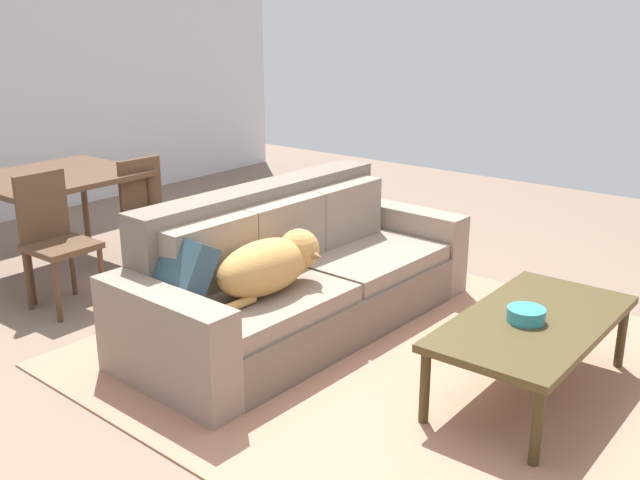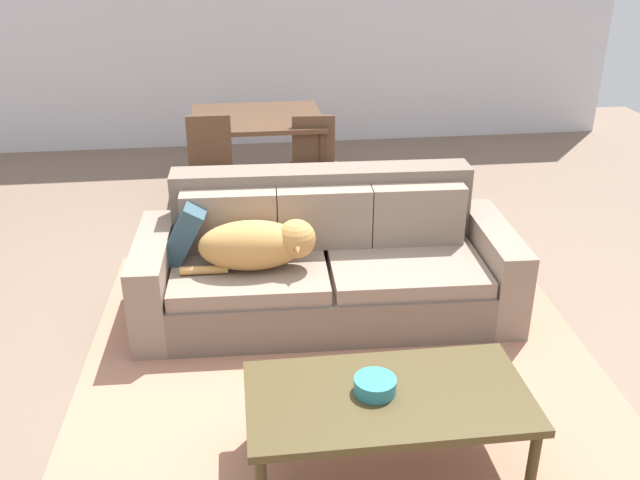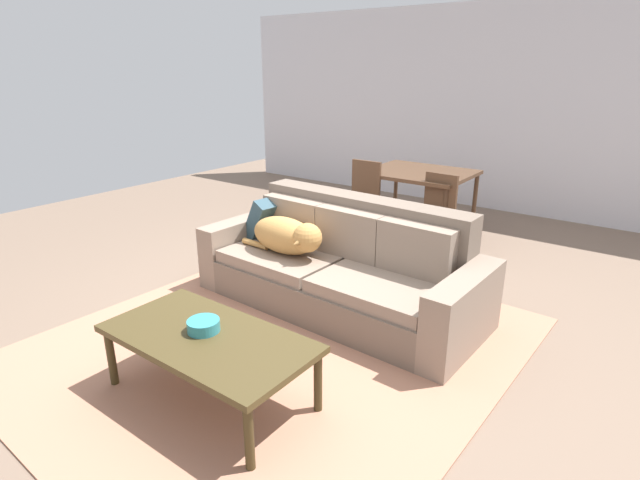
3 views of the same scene
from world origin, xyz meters
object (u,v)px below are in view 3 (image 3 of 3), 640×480
at_px(throw_pillow_by_left_arm, 268,218).
at_px(dining_chair_near_right, 434,211).
at_px(bowl_on_coffee_table, 204,326).
at_px(coffee_table, 208,342).
at_px(dining_table, 419,177).
at_px(dining_chair_near_left, 361,198).
at_px(dog_on_left_cushion, 288,236).
at_px(couch, 343,268).

height_order(throw_pillow_by_left_arm, dining_chair_near_right, dining_chair_near_right).
height_order(bowl_on_coffee_table, dining_chair_near_right, dining_chair_near_right).
bearing_deg(throw_pillow_by_left_arm, coffee_table, -58.91).
height_order(bowl_on_coffee_table, dining_table, dining_table).
xyz_separation_m(bowl_on_coffee_table, dining_chair_near_left, (-0.78, 2.96, 0.04)).
distance_m(throw_pillow_by_left_arm, dining_chair_near_left, 1.40).
bearing_deg(dining_chair_near_right, coffee_table, -86.89).
distance_m(dog_on_left_cushion, bowl_on_coffee_table, 1.40).
height_order(throw_pillow_by_left_arm, coffee_table, throw_pillow_by_left_arm).
xyz_separation_m(throw_pillow_by_left_arm, dining_chair_near_left, (0.13, 1.39, -0.08)).
relative_size(throw_pillow_by_left_arm, dining_chair_near_right, 0.45).
distance_m(throw_pillow_by_left_arm, coffee_table, 1.88).
height_order(couch, throw_pillow_by_left_arm, couch).
height_order(dining_table, dining_chair_near_left, dining_chair_near_left).
bearing_deg(dog_on_left_cushion, couch, 24.99).
distance_m(coffee_table, dining_chair_near_right, 3.06).
bearing_deg(couch, coffee_table, -84.88).
bearing_deg(throw_pillow_by_left_arm, couch, -4.95).
xyz_separation_m(couch, coffee_table, (0.08, -1.52, 0.06)).
height_order(throw_pillow_by_left_arm, dining_table, throw_pillow_by_left_arm).
bearing_deg(bowl_on_coffee_table, couch, 90.91).
bearing_deg(dining_chair_near_right, dining_chair_near_left, -171.78).
height_order(couch, dog_on_left_cushion, couch).
bearing_deg(bowl_on_coffee_table, throw_pillow_by_left_arm, 119.92).
bearing_deg(couch, throw_pillow_by_left_arm, 177.10).
relative_size(couch, throw_pillow_by_left_arm, 6.22).
height_order(dining_table, dining_chair_near_right, dining_chair_near_right).
bearing_deg(coffee_table, couch, 93.06).
xyz_separation_m(bowl_on_coffee_table, dining_table, (-0.37, 3.57, 0.22)).
xyz_separation_m(dining_table, dining_chair_near_right, (0.45, -0.53, -0.20)).
xyz_separation_m(dog_on_left_cushion, bowl_on_coffee_table, (0.45, -1.32, -0.11)).
bearing_deg(throw_pillow_by_left_arm, dining_chair_near_left, 84.63).
height_order(coffee_table, dining_chair_near_left, dining_chair_near_left).
distance_m(dining_table, dining_chair_near_right, 0.73).
xyz_separation_m(couch, dog_on_left_cushion, (-0.43, -0.18, 0.24)).
bearing_deg(throw_pillow_by_left_arm, bowl_on_coffee_table, -60.08).
distance_m(couch, dining_chair_near_left, 1.66).
xyz_separation_m(coffee_table, bowl_on_coffee_table, (-0.06, 0.02, 0.08)).
bearing_deg(dining_chair_near_right, dog_on_left_cushion, -103.75).
height_order(dog_on_left_cushion, dining_chair_near_right, dining_chair_near_right).
height_order(throw_pillow_by_left_arm, dining_chair_near_left, dining_chair_near_left).
height_order(dog_on_left_cushion, dining_chair_near_left, dining_chair_near_left).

